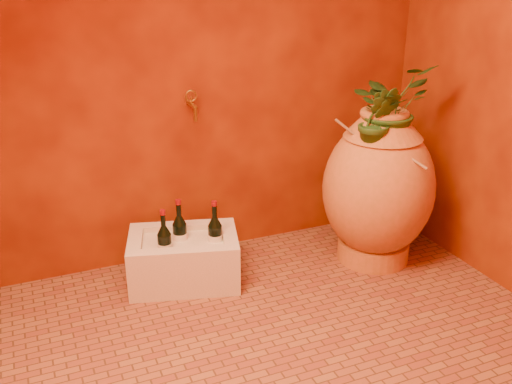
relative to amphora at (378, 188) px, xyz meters
name	(u,v)px	position (x,y,z in m)	size (l,w,h in m)	color
floor	(286,343)	(-0.80, -0.52, -0.43)	(2.50, 2.50, 0.00)	brown
wall_back	(206,30)	(-0.80, 0.48, 0.82)	(2.50, 0.02, 2.50)	#4F1204
amphora	(378,188)	(0.00, 0.00, 0.00)	(0.65, 0.65, 0.87)	#C16D36
stone_basin	(184,260)	(-1.06, 0.17, -0.31)	(0.64, 0.52, 0.26)	beige
wine_bottle_a	(215,237)	(-0.90, 0.12, -0.18)	(0.08, 0.08, 0.31)	black
wine_bottle_b	(165,245)	(-1.17, 0.13, -0.18)	(0.07, 0.07, 0.30)	black
wine_bottle_c	(180,235)	(-1.07, 0.20, -0.18)	(0.08, 0.08, 0.31)	black
wall_tap	(192,104)	(-0.91, 0.40, 0.46)	(0.07, 0.14, 0.15)	olive
plant_main	(389,107)	(0.02, 0.00, 0.44)	(0.41, 0.35, 0.45)	#244B1A
plant_side	(378,121)	(-0.10, -0.08, 0.40)	(0.20, 0.16, 0.36)	#244B1A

